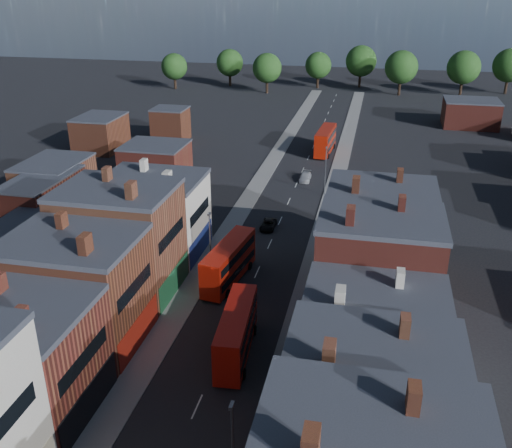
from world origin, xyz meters
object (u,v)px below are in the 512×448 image
at_px(bus_0, 229,262).
at_px(bus_2, 325,140).
at_px(bus_1, 236,332).
at_px(ped_3, 302,333).
at_px(car_2, 268,225).
at_px(car_3, 305,177).

height_order(bus_0, bus_2, bus_2).
distance_m(bus_0, bus_2, 54.99).
xyz_separation_m(bus_1, ped_3, (5.76, 3.27, -1.45)).
xyz_separation_m(car_2, car_3, (2.40, 21.45, 0.07)).
height_order(bus_1, bus_2, bus_2).
distance_m(bus_2, car_2, 39.13).
bearing_deg(bus_0, bus_2, 92.14).
bearing_deg(car_3, car_2, -97.13).
xyz_separation_m(bus_0, bus_1, (4.28, -13.46, -0.07)).
bearing_deg(bus_2, car_3, -91.78).
height_order(bus_2, ped_3, bus_2).
height_order(bus_1, ped_3, bus_1).
xyz_separation_m(bus_2, car_3, (-1.61, -17.42, -1.99)).
xyz_separation_m(bus_1, car_3, (-0.30, 50.75, -1.84)).
bearing_deg(car_3, ped_3, -83.47).
relative_size(car_2, ped_3, 2.26).
relative_size(car_3, ped_3, 2.44).
bearing_deg(bus_0, car_2, 92.29).
height_order(car_3, ped_3, ped_3).
distance_m(bus_1, ped_3, 6.78).
bearing_deg(bus_2, bus_1, -87.60).
bearing_deg(ped_3, car_3, 7.58).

